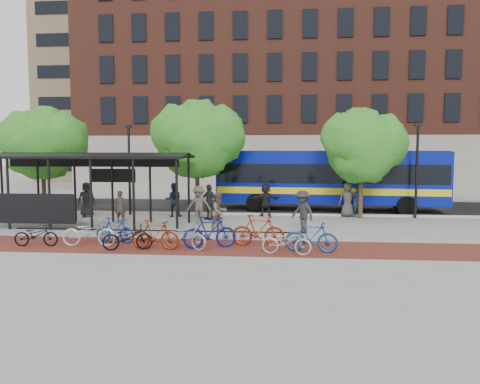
# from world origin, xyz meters

# --- Properties ---
(ground) EXTENTS (160.00, 160.00, 0.00)m
(ground) POSITION_xyz_m (0.00, 0.00, 0.00)
(ground) COLOR #9E9E99
(ground) RESTS_ON ground
(asphalt_street) EXTENTS (160.00, 8.00, 0.01)m
(asphalt_street) POSITION_xyz_m (0.00, 8.00, 0.01)
(asphalt_street) COLOR black
(asphalt_street) RESTS_ON ground
(curb) EXTENTS (160.00, 0.25, 0.12)m
(curb) POSITION_xyz_m (0.00, 4.00, 0.06)
(curb) COLOR #B7B7B2
(curb) RESTS_ON ground
(brick_strip) EXTENTS (24.00, 3.00, 0.01)m
(brick_strip) POSITION_xyz_m (-2.00, -5.00, 0.00)
(brick_strip) COLOR maroon
(brick_strip) RESTS_ON ground
(bike_rack_rail) EXTENTS (12.00, 0.05, 0.95)m
(bike_rack_rail) POSITION_xyz_m (-3.30, -4.10, 0.00)
(bike_rack_rail) COLOR black
(bike_rack_rail) RESTS_ON ground
(building_brick) EXTENTS (55.00, 14.00, 20.00)m
(building_brick) POSITION_xyz_m (10.00, 26.00, 10.00)
(building_brick) COLOR brown
(building_brick) RESTS_ON ground
(building_tower) EXTENTS (22.00, 22.00, 30.00)m
(building_tower) POSITION_xyz_m (-16.00, 40.00, 15.00)
(building_tower) COLOR #7A664C
(building_tower) RESTS_ON ground
(bus_shelter) EXTENTS (10.60, 3.07, 3.60)m
(bus_shelter) POSITION_xyz_m (-8.13, -0.48, 3.00)
(bus_shelter) COLOR black
(bus_shelter) RESTS_ON ground
(tree_a) EXTENTS (4.90, 4.00, 6.18)m
(tree_a) POSITION_xyz_m (-11.91, 3.35, 4.24)
(tree_a) COLOR #382619
(tree_a) RESTS_ON ground
(tree_b) EXTENTS (5.15, 4.20, 6.47)m
(tree_b) POSITION_xyz_m (-2.90, 3.35, 4.46)
(tree_b) COLOR #382619
(tree_b) RESTS_ON ground
(tree_c) EXTENTS (4.66, 3.80, 5.92)m
(tree_c) POSITION_xyz_m (6.09, 3.35, 4.05)
(tree_c) COLOR #382619
(tree_c) RESTS_ON ground
(lamp_post_left) EXTENTS (0.35, 0.20, 5.12)m
(lamp_post_left) POSITION_xyz_m (-7.00, 3.60, 2.75)
(lamp_post_left) COLOR black
(lamp_post_left) RESTS_ON ground
(lamp_post_right) EXTENTS (0.35, 0.20, 5.12)m
(lamp_post_right) POSITION_xyz_m (9.00, 3.60, 2.75)
(lamp_post_right) COLOR black
(lamp_post_right) RESTS_ON ground
(bus) EXTENTS (13.81, 4.15, 3.67)m
(bus) POSITION_xyz_m (4.61, 6.53, 2.11)
(bus) COLOR #071490
(bus) RESTS_ON ground
(bike_0) EXTENTS (1.73, 0.77, 0.88)m
(bike_0) POSITION_xyz_m (-7.72, -5.45, 0.44)
(bike_0) COLOR black
(bike_0) RESTS_ON ground
(bike_2) EXTENTS (2.12, 0.89, 1.09)m
(bike_2) POSITION_xyz_m (-5.68, -5.26, 0.54)
(bike_2) COLOR silver
(bike_2) RESTS_ON ground
(bike_3) EXTENTS (1.77, 0.82, 1.03)m
(bike_3) POSITION_xyz_m (-4.92, -4.55, 0.51)
(bike_3) COLOR navy
(bike_3) RESTS_ON ground
(bike_4) EXTENTS (1.94, 1.08, 0.96)m
(bike_4) POSITION_xyz_m (-3.96, -5.82, 0.48)
(bike_4) COLOR black
(bike_4) RESTS_ON ground
(bike_5) EXTENTS (1.91, 0.71, 1.12)m
(bike_5) POSITION_xyz_m (-2.98, -5.62, 0.56)
(bike_5) COLOR maroon
(bike_5) RESTS_ON ground
(bike_6) EXTENTS (1.99, 1.38, 0.99)m
(bike_6) POSITION_xyz_m (-1.88, -5.42, 0.49)
(bike_6) COLOR #A0A0A3
(bike_6) RESTS_ON ground
(bike_7) EXTENTS (2.12, 1.20, 1.23)m
(bike_7) POSITION_xyz_m (-0.98, -5.17, 0.61)
(bike_7) COLOR navy
(bike_7) RESTS_ON ground
(bike_9) EXTENTS (2.08, 0.73, 1.23)m
(bike_9) POSITION_xyz_m (0.83, -4.68, 0.61)
(bike_9) COLOR maroon
(bike_9) RESTS_ON ground
(bike_10) EXTENTS (1.85, 0.88, 0.94)m
(bike_10) POSITION_xyz_m (1.91, -6.03, 0.47)
(bike_10) COLOR #A8A7AA
(bike_10) RESTS_ON ground
(bike_11) EXTENTS (1.98, 0.84, 1.16)m
(bike_11) POSITION_xyz_m (2.81, -5.58, 0.58)
(bike_11) COLOR navy
(bike_11) RESTS_ON ground
(pedestrian_0) EXTENTS (1.08, 0.86, 1.93)m
(pedestrian_0) POSITION_xyz_m (-9.10, 2.47, 0.97)
(pedestrian_0) COLOR black
(pedestrian_0) RESTS_ON ground
(pedestrian_1) EXTENTS (0.65, 0.47, 1.65)m
(pedestrian_1) POSITION_xyz_m (-6.53, 0.65, 0.82)
(pedestrian_1) COLOR #3B332F
(pedestrian_1) RESTS_ON ground
(pedestrian_2) EXTENTS (1.04, 0.88, 1.89)m
(pedestrian_2) POSITION_xyz_m (-4.30, 2.99, 0.95)
(pedestrian_2) COLOR #1B253F
(pedestrian_2) RESTS_ON ground
(pedestrian_3) EXTENTS (1.32, 0.88, 1.91)m
(pedestrian_3) POSITION_xyz_m (-2.45, 0.73, 0.95)
(pedestrian_3) COLOR brown
(pedestrian_3) RESTS_ON ground
(pedestrian_4) EXTENTS (1.18, 1.00, 1.90)m
(pedestrian_4) POSITION_xyz_m (-2.15, 2.05, 0.95)
(pedestrian_4) COLOR #272727
(pedestrian_4) RESTS_ON ground
(pedestrian_5) EXTENTS (1.79, 0.85, 1.85)m
(pedestrian_5) POSITION_xyz_m (0.82, 3.66, 0.92)
(pedestrian_5) COLOR black
(pedestrian_5) RESTS_ON ground
(pedestrian_6) EXTENTS (1.03, 0.76, 1.93)m
(pedestrian_6) POSITION_xyz_m (5.36, 3.80, 0.96)
(pedestrian_6) COLOR #423C35
(pedestrian_6) RESTS_ON ground
(pedestrian_7) EXTENTS (0.78, 0.69, 1.80)m
(pedestrian_7) POSITION_xyz_m (5.89, 3.80, 0.90)
(pedestrian_7) COLOR #1A283C
(pedestrian_7) RESTS_ON ground
(pedestrian_8) EXTENTS (1.08, 1.11, 1.81)m
(pedestrian_8) POSITION_xyz_m (-1.12, -1.50, 0.90)
(pedestrian_8) COLOR brown
(pedestrian_8) RESTS_ON ground
(pedestrian_9) EXTENTS (1.36, 1.39, 1.91)m
(pedestrian_9) POSITION_xyz_m (2.66, -1.50, 0.96)
(pedestrian_9) COLOR #292929
(pedestrian_9) RESTS_ON ground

